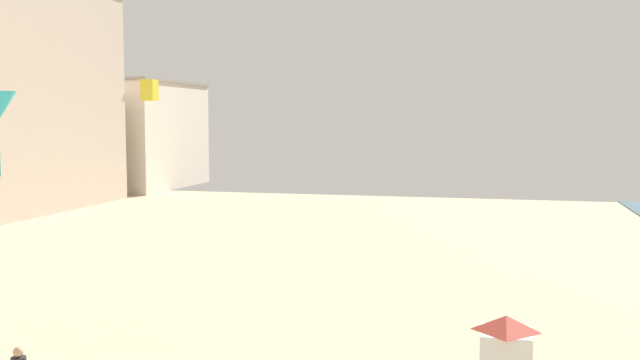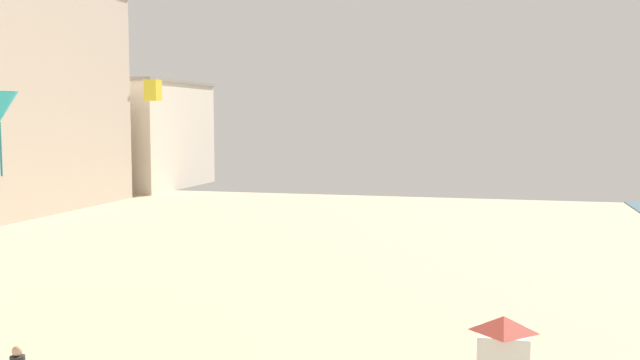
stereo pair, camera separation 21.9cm
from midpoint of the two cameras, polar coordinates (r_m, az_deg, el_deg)
boardwalk_hotel_far at (r=75.02m, az=-16.84°, el=3.57°), size 17.99×14.70×10.53m
lifeguard_stand at (r=16.44m, az=14.92°, el=-12.94°), size 1.10×1.10×2.55m
kite_yellow_box at (r=37.40m, az=-13.16°, el=7.06°), size 0.68×0.68×1.07m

